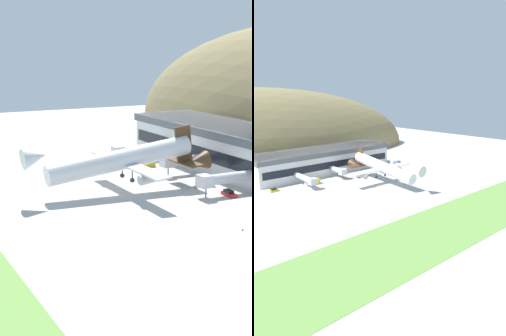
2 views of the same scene
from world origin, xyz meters
TOP-DOWN VIEW (x-y plane):
  - ground_plane at (0.00, 0.00)m, footprint 347.24×347.24m
  - grass_strip_foreground at (0.00, -46.13)m, footprint 312.51×27.51m
  - hill_backdrop at (-22.04, 96.38)m, footprint 243.16×70.86m
  - terminal_building at (-8.93, 42.90)m, footprint 78.16×21.37m
  - jetway_0 at (-29.74, 23.37)m, footprint 3.38×17.07m
  - jetway_1 at (-9.75, 26.19)m, footprint 3.38×11.76m
  - jetway_2 at (13.19, 24.44)m, footprint 3.38×15.04m
  - cargo_airplane at (0.11, 4.74)m, footprint 36.15×49.50m
  - service_car_0 at (14.52, 25.42)m, footprint 4.71×2.12m
  - service_car_1 at (-43.72, 26.48)m, footprint 4.16×2.09m
  - fuel_truck at (31.00, 27.13)m, footprint 7.03×2.76m
  - box_truck at (-25.79, 24.78)m, footprint 7.34×2.68m
  - traffic_cone_0 at (-27.31, 14.51)m, footprint 0.52×0.52m
  - traffic_cone_1 at (36.58, 12.34)m, footprint 0.52×0.52m

SIDE VIEW (x-z plane):
  - ground_plane at x=0.00m, z-range 0.00..0.00m
  - hill_backdrop at x=-22.04m, z-range -44.92..44.92m
  - grass_strip_foreground at x=0.00m, z-range 0.00..0.08m
  - traffic_cone_0 at x=-27.31m, z-range -0.01..0.57m
  - traffic_cone_1 at x=36.58m, z-range -0.01..0.57m
  - service_car_0 at x=14.52m, z-range -0.12..1.32m
  - service_car_1 at x=-43.72m, z-range -0.14..1.50m
  - box_truck at x=-25.79m, z-range -0.06..2.98m
  - fuel_truck at x=31.00m, z-range -0.09..3.12m
  - jetway_1 at x=-9.75m, z-range 1.27..6.70m
  - jetway_2 at x=13.19m, z-range 1.28..6.71m
  - jetway_0 at x=-29.74m, z-range 1.28..6.71m
  - terminal_building at x=-8.93m, z-range 0.84..13.48m
  - cargo_airplane at x=0.11m, z-range 1.57..14.26m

